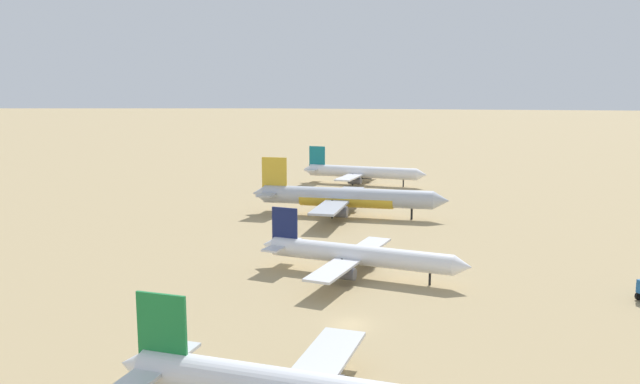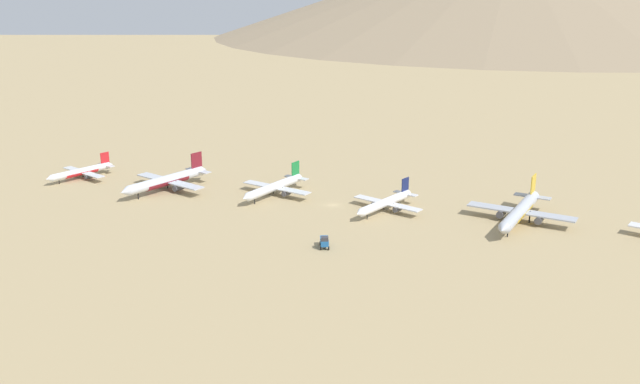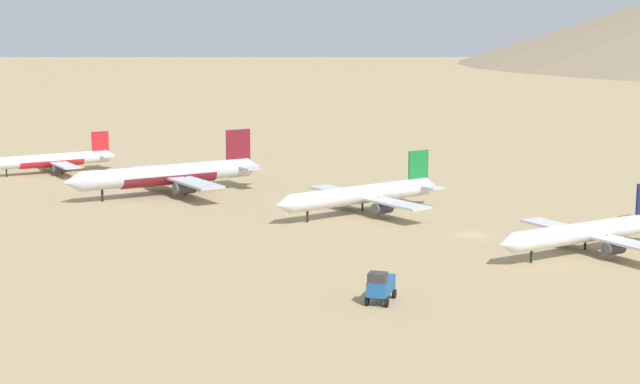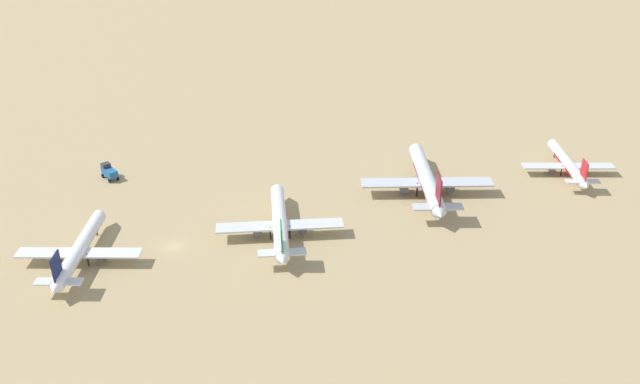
# 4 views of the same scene
# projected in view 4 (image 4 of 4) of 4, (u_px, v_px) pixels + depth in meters

# --- Properties ---
(ground_plane) EXTENTS (1800.00, 1800.00, 0.00)m
(ground_plane) POSITION_uv_depth(u_px,v_px,m) (174.00, 247.00, 144.41)
(ground_plane) COLOR tan
(parked_jet_0) EXTENTS (29.56, 24.19, 8.56)m
(parked_jet_0) POSITION_uv_depth(u_px,v_px,m) (567.00, 163.00, 175.38)
(parked_jet_0) COLOR silver
(parked_jet_0) RESTS_ON ground
(parked_jet_1) EXTENTS (40.21, 32.87, 11.62)m
(parked_jet_1) POSITION_uv_depth(u_px,v_px,m) (426.00, 179.00, 165.08)
(parked_jet_1) COLOR silver
(parked_jet_1) RESTS_ON ground
(parked_jet_2) EXTENTS (34.73, 28.27, 10.01)m
(parked_jet_2) POSITION_uv_depth(u_px,v_px,m) (280.00, 222.00, 147.20)
(parked_jet_2) COLOR silver
(parked_jet_2) RESTS_ON ground
(parked_jet_3) EXTENTS (31.66, 25.93, 9.17)m
(parked_jet_3) POSITION_uv_depth(u_px,v_px,m) (79.00, 249.00, 137.79)
(parked_jet_3) COLOR white
(parked_jet_3) RESTS_ON ground
(service_truck) EXTENTS (5.69, 4.89, 3.90)m
(service_truck) POSITION_uv_depth(u_px,v_px,m) (109.00, 171.00, 172.92)
(service_truck) COLOR #1E5999
(service_truck) RESTS_ON ground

